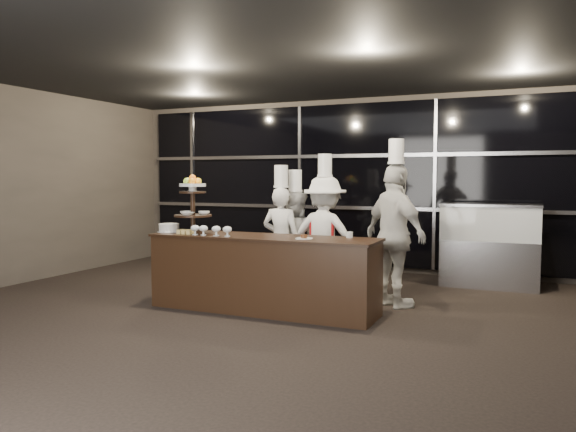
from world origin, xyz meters
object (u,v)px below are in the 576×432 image
at_px(display_case, 490,241).
at_px(chef_d, 395,235).
at_px(layer_cake, 169,228).
at_px(chef_b, 295,240).
at_px(display_stand, 193,200).
at_px(buffet_counter, 263,273).
at_px(chef_c, 325,236).
at_px(chef_a, 281,238).

xyz_separation_m(display_case, chef_d, (-0.99, -1.87, 0.23)).
bearing_deg(display_case, chef_d, -118.05).
bearing_deg(display_case, layer_cake, -143.55).
distance_m(display_case, chef_b, 2.92).
xyz_separation_m(display_stand, chef_b, (0.89, 1.25, -0.60)).
bearing_deg(buffet_counter, display_case, 48.40).
relative_size(buffet_counter, display_case, 2.02).
bearing_deg(display_case, buffet_counter, -131.60).
bearing_deg(buffet_counter, display_stand, -179.99).
height_order(display_case, chef_b, chef_b).
bearing_deg(display_stand, chef_d, 19.42).
height_order(buffet_counter, display_case, display_case).
distance_m(layer_cake, chef_b, 1.80).
bearing_deg(layer_cake, chef_c, 34.33).
distance_m(display_stand, chef_c, 1.85).
bearing_deg(layer_cake, display_stand, 8.45).
bearing_deg(display_stand, chef_c, 39.09).
bearing_deg(buffet_counter, chef_b, 94.95).
bearing_deg(display_stand, buffet_counter, 0.01).
bearing_deg(display_stand, chef_b, 54.52).
distance_m(display_stand, layer_cake, 0.50).
relative_size(chef_b, chef_c, 0.89).
distance_m(display_stand, chef_d, 2.60).
xyz_separation_m(chef_a, chef_c, (0.59, 0.14, 0.05)).
relative_size(display_case, chef_a, 0.78).
xyz_separation_m(chef_a, chef_b, (0.10, 0.27, -0.05)).
distance_m(chef_a, chef_d, 1.64).
distance_m(chef_c, chef_d, 1.07).
distance_m(display_stand, display_case, 4.42).
bearing_deg(chef_c, chef_b, 165.63).
xyz_separation_m(buffet_counter, chef_b, (-0.11, 1.25, 0.27)).
bearing_deg(chef_b, layer_cake, -133.33).
bearing_deg(chef_c, display_case, 38.15).
bearing_deg(chef_b, display_case, 30.21).
height_order(buffet_counter, chef_b, chef_b).
bearing_deg(chef_d, chef_c, 165.31).
bearing_deg(layer_cake, chef_b, 46.67).
xyz_separation_m(display_stand, chef_c, (1.38, 1.13, -0.51)).
distance_m(display_stand, chef_a, 1.38).
height_order(display_stand, layer_cake, display_stand).
relative_size(display_case, chef_b, 0.81).
xyz_separation_m(display_stand, chef_d, (2.42, 0.85, -0.42)).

